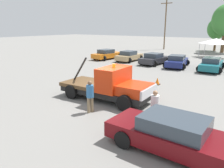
{
  "coord_description": "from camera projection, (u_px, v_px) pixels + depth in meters",
  "views": [
    {
      "loc": [
        7.66,
        -10.38,
        4.4
      ],
      "look_at": [
        0.5,
        0.0,
        1.05
      ],
      "focal_mm": 35.0,
      "sensor_mm": 36.0,
      "label": 1
    }
  ],
  "objects": [
    {
      "name": "utility_pole",
      "position": [
        165.0,
        22.0,
        41.63
      ],
      "size": [
        2.2,
        0.24,
        9.71
      ],
      "color": "brown",
      "rests_on": "ground"
    },
    {
      "name": "person_near_truck",
      "position": [
        155.0,
        106.0,
        9.75
      ],
      "size": [
        0.37,
        0.37,
        1.66
      ],
      "rotation": [
        0.0,
        0.0,
        4.01
      ],
      "color": "#847051",
      "rests_on": "ground"
    },
    {
      "name": "parked_car_tan",
      "position": [
        129.0,
        56.0,
        28.18
      ],
      "size": [
        2.41,
        4.26,
        1.34
      ],
      "rotation": [
        0.0,
        0.0,
        1.56
      ],
      "color": "tan",
      "rests_on": "ground"
    },
    {
      "name": "ground_plane",
      "position": [
        105.0,
        99.0,
        13.59
      ],
      "size": [
        160.0,
        160.0,
        0.0
      ],
      "primitive_type": "plane",
      "color": "gray"
    },
    {
      "name": "canopy_tent_white",
      "position": [
        216.0,
        41.0,
        31.12
      ],
      "size": [
        3.62,
        3.62,
        2.72
      ],
      "color": "#9E9EA3",
      "rests_on": "ground"
    },
    {
      "name": "parked_car_orange",
      "position": [
        107.0,
        54.0,
        29.91
      ],
      "size": [
        2.7,
        4.72,
        1.34
      ],
      "rotation": [
        0.0,
        0.0,
        1.46
      ],
      "color": "orange",
      "rests_on": "ground"
    },
    {
      "name": "parked_car_teal",
      "position": [
        212.0,
        64.0,
        22.2
      ],
      "size": [
        2.56,
        4.91,
        1.34
      ],
      "rotation": [
        0.0,
        0.0,
        1.63
      ],
      "color": "#196670",
      "rests_on": "ground"
    },
    {
      "name": "parked_car_navy",
      "position": [
        177.0,
        61.0,
        24.07
      ],
      "size": [
        2.79,
        4.66,
        1.34
      ],
      "rotation": [
        0.0,
        0.0,
        1.72
      ],
      "color": "navy",
      "rests_on": "ground"
    },
    {
      "name": "tow_truck",
      "position": [
        110.0,
        86.0,
        13.17
      ],
      "size": [
        5.83,
        2.48,
        2.51
      ],
      "rotation": [
        0.0,
        0.0,
        0.03
      ],
      "color": "black",
      "rests_on": "ground"
    },
    {
      "name": "traffic_cone",
      "position": [
        157.0,
        81.0,
        16.92
      ],
      "size": [
        0.4,
        0.4,
        0.55
      ],
      "color": "black",
      "rests_on": "ground"
    },
    {
      "name": "foreground_car",
      "position": [
        179.0,
        136.0,
        7.67
      ],
      "size": [
        5.42,
        2.12,
        1.34
      ],
      "rotation": [
        0.0,
        0.0,
        -0.03
      ],
      "color": "#5B0A0F",
      "rests_on": "ground"
    },
    {
      "name": "tree_left",
      "position": [
        217.0,
        29.0,
        39.37
      ],
      "size": [
        3.27,
        3.27,
        5.85
      ],
      "color": "brown",
      "rests_on": "ground"
    },
    {
      "name": "parked_car_charcoal",
      "position": [
        154.0,
        59.0,
        25.83
      ],
      "size": [
        2.72,
        4.43,
        1.34
      ],
      "rotation": [
        0.0,
        0.0,
        1.47
      ],
      "color": "#2D2D33",
      "rests_on": "ground"
    },
    {
      "name": "person_at_hood",
      "position": [
        90.0,
        94.0,
        11.27
      ],
      "size": [
        0.38,
        0.38,
        1.71
      ],
      "rotation": [
        0.0,
        0.0,
        6.01
      ],
      "color": "#847051",
      "rests_on": "ground"
    }
  ]
}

